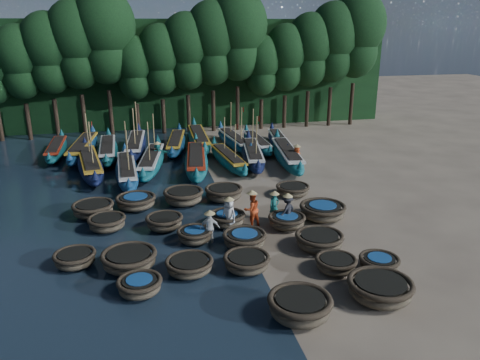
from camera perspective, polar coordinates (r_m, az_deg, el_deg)
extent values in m
plane|color=gray|center=(25.01, -1.15, -4.06)|extent=(120.00, 120.00, 0.00)
cube|color=black|center=(46.59, -7.04, 12.77)|extent=(40.00, 3.00, 10.00)
ellipsoid|color=brown|center=(16.66, 7.29, -15.32)|extent=(2.67, 2.67, 0.76)
torus|color=#372E20|center=(16.47, 7.34, -14.30)|extent=(2.26, 2.26, 0.23)
cylinder|color=black|center=(16.44, 7.35, -14.17)|extent=(1.70, 1.70, 0.07)
ellipsoid|color=brown|center=(18.25, 16.68, -12.84)|extent=(2.94, 2.94, 0.71)
torus|color=#372E20|center=(18.09, 16.78, -11.94)|extent=(2.43, 2.43, 0.21)
cylinder|color=black|center=(18.07, 16.79, -11.82)|extent=(1.86, 1.86, 0.06)
ellipsoid|color=brown|center=(18.22, -12.11, -12.70)|extent=(1.96, 1.96, 0.59)
torus|color=#372E20|center=(18.08, -12.17, -11.95)|extent=(1.71, 1.71, 0.18)
cylinder|color=black|center=(18.06, -12.18, -11.85)|extent=(1.28, 1.28, 0.05)
cylinder|color=navy|center=(18.05, -12.19, -11.75)|extent=(0.99, 0.99, 0.04)
ellipsoid|color=brown|center=(19.30, -6.19, -10.51)|extent=(2.11, 2.11, 0.57)
torus|color=#372E20|center=(19.17, -6.21, -9.81)|extent=(1.96, 1.96, 0.17)
cylinder|color=black|center=(19.15, -6.22, -9.72)|extent=(1.50, 1.50, 0.05)
ellipsoid|color=brown|center=(19.41, 0.82, -10.16)|extent=(2.34, 2.34, 0.59)
torus|color=#372E20|center=(19.28, 0.83, -9.44)|extent=(1.94, 1.94, 0.18)
cylinder|color=black|center=(19.26, 0.83, -9.34)|extent=(1.47, 1.47, 0.05)
ellipsoid|color=brown|center=(19.70, 11.61, -10.17)|extent=(1.84, 1.84, 0.56)
torus|color=#372E20|center=(19.57, 11.66, -9.49)|extent=(1.72, 1.72, 0.17)
cylinder|color=black|center=(19.56, 11.67, -9.40)|extent=(1.30, 1.30, 0.05)
ellipsoid|color=brown|center=(20.17, 16.58, -9.88)|extent=(1.88, 1.88, 0.57)
torus|color=#372E20|center=(20.04, 16.65, -9.21)|extent=(1.67, 1.67, 0.17)
cylinder|color=black|center=(20.03, 16.65, -9.12)|extent=(1.25, 1.25, 0.05)
cylinder|color=navy|center=(20.01, 16.66, -9.03)|extent=(0.97, 0.97, 0.03)
ellipsoid|color=brown|center=(20.84, -19.46, -9.21)|extent=(1.96, 1.96, 0.58)
torus|color=#372E20|center=(20.72, -19.54, -8.54)|extent=(1.76, 1.76, 0.18)
cylinder|color=black|center=(20.70, -19.55, -8.45)|extent=(1.33, 1.33, 0.05)
ellipsoid|color=brown|center=(20.01, -13.34, -9.63)|extent=(2.70, 2.70, 0.68)
torus|color=#372E20|center=(19.86, -13.40, -8.81)|extent=(2.30, 2.30, 0.21)
cylinder|color=black|center=(19.84, -13.41, -8.71)|extent=(1.76, 1.76, 0.06)
ellipsoid|color=brown|center=(21.77, -5.52, -6.90)|extent=(2.00, 2.00, 0.59)
torus|color=#372E20|center=(21.65, -5.54, -6.23)|extent=(1.67, 1.67, 0.18)
cylinder|color=black|center=(21.64, -5.54, -6.15)|extent=(1.25, 1.25, 0.05)
cylinder|color=navy|center=(21.62, -5.55, -6.06)|extent=(0.96, 0.96, 0.04)
ellipsoid|color=brown|center=(21.23, 0.57, -7.43)|extent=(2.41, 2.41, 0.63)
torus|color=#372E20|center=(21.10, 0.57, -6.71)|extent=(2.01, 2.01, 0.19)
cylinder|color=black|center=(21.08, 0.57, -6.61)|extent=(1.52, 1.52, 0.06)
cylinder|color=navy|center=(21.07, 0.57, -6.52)|extent=(1.17, 1.17, 0.04)
ellipsoid|color=brown|center=(21.36, 9.62, -7.49)|extent=(2.61, 2.61, 0.67)
torus|color=#372E20|center=(21.23, 9.67, -6.73)|extent=(2.20, 2.20, 0.20)
cylinder|color=black|center=(21.21, 9.68, -6.63)|extent=(1.67, 1.67, 0.06)
ellipsoid|color=brown|center=(23.78, -15.89, -5.22)|extent=(1.73, 1.73, 0.64)
torus|color=#372E20|center=(23.66, -15.96, -4.56)|extent=(1.85, 1.85, 0.19)
cylinder|color=black|center=(23.65, -15.97, -4.47)|extent=(1.39, 1.39, 0.06)
ellipsoid|color=brown|center=(23.28, -9.19, -5.24)|extent=(2.25, 2.25, 0.63)
torus|color=#372E20|center=(23.17, -9.22, -4.57)|extent=(1.85, 1.85, 0.19)
cylinder|color=black|center=(23.15, -9.23, -4.48)|extent=(1.39, 1.39, 0.06)
ellipsoid|color=brown|center=(23.37, -1.58, -4.92)|extent=(2.17, 2.17, 0.62)
torus|color=#372E20|center=(23.26, -1.59, -4.27)|extent=(1.84, 1.84, 0.19)
cylinder|color=black|center=(23.24, -1.59, -4.19)|extent=(1.39, 1.39, 0.06)
cylinder|color=navy|center=(23.23, -1.59, -4.10)|extent=(1.07, 1.07, 0.04)
ellipsoid|color=brown|center=(23.27, 5.73, -5.16)|extent=(2.10, 2.10, 0.59)
torus|color=#372E20|center=(23.16, 5.75, -4.53)|extent=(1.87, 1.87, 0.18)
cylinder|color=black|center=(23.14, 5.75, -4.45)|extent=(1.41, 1.41, 0.05)
cylinder|color=navy|center=(23.13, 5.75, -4.37)|extent=(1.09, 1.09, 0.04)
ellipsoid|color=brown|center=(24.52, 10.03, -3.94)|extent=(2.70, 2.70, 0.71)
torus|color=#372E20|center=(24.39, 10.07, -3.21)|extent=(2.40, 2.40, 0.22)
cylinder|color=black|center=(24.37, 10.07, -3.12)|extent=(1.83, 1.83, 0.06)
cylinder|color=navy|center=(24.36, 10.08, -3.02)|extent=(1.41, 1.41, 0.04)
ellipsoid|color=brown|center=(25.63, -17.45, -3.58)|extent=(2.45, 2.45, 0.67)
torus|color=#372E20|center=(25.52, -17.51, -2.93)|extent=(2.17, 2.17, 0.20)
cylinder|color=black|center=(25.51, -17.52, -2.84)|extent=(1.65, 1.65, 0.06)
ellipsoid|color=brown|center=(26.10, -12.56, -2.76)|extent=(2.59, 2.59, 0.65)
torus|color=#372E20|center=(25.99, -12.61, -2.13)|extent=(2.18, 2.18, 0.20)
cylinder|color=black|center=(25.98, -12.62, -2.05)|extent=(1.67, 1.67, 0.06)
cylinder|color=navy|center=(25.96, -12.62, -1.96)|extent=(1.28, 1.28, 0.04)
ellipsoid|color=brown|center=(26.24, -6.89, -2.19)|extent=(2.68, 2.68, 0.76)
torus|color=#372E20|center=(26.12, -6.92, -1.46)|extent=(2.25, 2.25, 0.23)
cylinder|color=black|center=(26.10, -6.92, -1.37)|extent=(1.70, 1.70, 0.07)
ellipsoid|color=brown|center=(26.61, -1.99, -1.79)|extent=(2.24, 2.24, 0.73)
torus|color=#372E20|center=(26.49, -2.00, -1.09)|extent=(2.17, 2.17, 0.22)
cylinder|color=black|center=(26.48, -2.00, -1.00)|extent=(1.64, 1.64, 0.07)
ellipsoid|color=brown|center=(27.54, 6.43, -1.34)|extent=(2.35, 2.35, 0.59)
torus|color=#372E20|center=(27.45, 6.45, -0.80)|extent=(1.99, 1.99, 0.18)
cylinder|color=black|center=(27.44, 6.46, -0.73)|extent=(1.52, 1.52, 0.05)
ellipsoid|color=#101B3D|center=(32.99, -17.81, 1.71)|extent=(2.93, 8.93, 1.10)
cone|color=#101B3D|center=(36.95, -18.43, 4.55)|extent=(0.48, 0.48, 0.66)
cone|color=#101B3D|center=(28.70, -17.27, 0.67)|extent=(0.48, 0.48, 0.55)
cube|color=#BB8C23|center=(32.87, -17.89, 2.48)|extent=(2.20, 6.91, 0.13)
cube|color=black|center=(32.84, -17.90, 2.62)|extent=(1.77, 5.99, 0.11)
cylinder|color=#997F4C|center=(33.84, -18.09, 5.18)|extent=(0.08, 0.26, 3.07)
cylinder|color=#997F4C|center=(30.95, -17.69, 4.02)|extent=(0.08, 0.26, 3.07)
plane|color=red|center=(30.67, -17.62, 6.48)|extent=(0.00, 0.38, 0.38)
ellipsoid|color=navy|center=(31.10, -13.60, 1.01)|extent=(1.81, 8.25, 1.02)
cone|color=navy|center=(34.78, -13.89, 3.98)|extent=(0.45, 0.45, 0.61)
cone|color=navy|center=(27.11, -13.42, -0.21)|extent=(0.45, 0.45, 0.51)
cube|color=beige|center=(30.98, -13.66, 1.77)|extent=(1.33, 6.39, 0.12)
cube|color=black|center=(30.96, -13.67, 1.92)|extent=(1.02, 5.56, 0.10)
cylinder|color=#997F4C|center=(31.86, -13.71, 4.49)|extent=(0.07, 0.24, 2.87)
cylinder|color=#997F4C|center=(29.17, -13.54, 3.22)|extent=(0.07, 0.24, 2.87)
plane|color=red|center=(28.88, -13.42, 5.63)|extent=(0.00, 0.36, 0.36)
ellipsoid|color=#105460|center=(32.87, -10.72, 2.18)|extent=(2.83, 8.49, 1.04)
cone|color=#105460|center=(36.61, -10.01, 5.00)|extent=(0.46, 0.46, 0.63)
cone|color=#105460|center=(28.83, -11.78, 1.08)|extent=(0.46, 0.46, 0.52)
cube|color=beige|center=(32.75, -10.77, 2.92)|extent=(2.12, 6.57, 0.13)
cube|color=black|center=(32.73, -10.78, 3.06)|extent=(1.71, 5.70, 0.10)
cylinder|color=#997F4C|center=(33.64, -10.46, 5.52)|extent=(0.07, 0.25, 2.92)
cylinder|color=#997F4C|center=(30.92, -11.07, 4.33)|extent=(0.07, 0.25, 2.92)
plane|color=red|center=(30.62, -10.92, 6.65)|extent=(0.00, 0.37, 0.37)
ellipsoid|color=#105460|center=(32.40, -5.35, 2.25)|extent=(2.70, 9.04, 1.11)
cone|color=#105460|center=(36.41, -5.41, 5.26)|extent=(0.49, 0.49, 0.67)
cone|color=#105460|center=(28.05, -5.35, 1.07)|extent=(0.49, 0.49, 0.56)
cube|color=#9F2813|center=(32.27, -5.37, 3.05)|extent=(2.02, 6.99, 0.13)
cube|color=black|center=(32.25, -5.38, 3.20)|extent=(1.61, 6.07, 0.11)
ellipsoid|color=#105460|center=(33.05, -1.47, 2.50)|extent=(2.14, 7.65, 0.94)
cone|color=#105460|center=(36.31, -3.19, 4.96)|extent=(0.42, 0.42, 0.57)
cone|color=#105460|center=(29.53, 0.62, 1.68)|extent=(0.42, 0.42, 0.47)
cube|color=#BB8C23|center=(32.94, -1.48, 3.17)|extent=(1.60, 5.92, 0.11)
cube|color=black|center=(32.92, -1.48, 3.29)|extent=(1.26, 5.14, 0.09)
cylinder|color=#997F4C|center=(33.74, -1.90, 5.49)|extent=(0.07, 0.22, 2.64)
cylinder|color=#997F4C|center=(31.38, -0.57, 4.49)|extent=(0.07, 0.22, 2.64)
plane|color=red|center=(31.16, -0.32, 6.56)|extent=(0.00, 0.33, 0.33)
ellipsoid|color=#101B3D|center=(33.90, 1.55, 3.02)|extent=(2.83, 8.60, 1.06)
cone|color=#101B3D|center=(37.72, 1.02, 5.71)|extent=(0.47, 0.47, 0.64)
cone|color=#101B3D|center=(29.78, 2.25, 2.06)|extent=(0.47, 0.47, 0.53)
cube|color=beige|center=(33.78, 1.56, 3.75)|extent=(2.12, 6.66, 0.13)
cube|color=black|center=(33.76, 1.56, 3.88)|extent=(1.71, 5.78, 0.11)
cylinder|color=#997F4C|center=(34.73, 1.57, 6.28)|extent=(0.07, 0.25, 2.96)
cylinder|color=#997F4C|center=(31.95, 2.02, 5.18)|extent=(0.07, 0.25, 2.96)
plane|color=red|center=(31.70, 2.33, 7.46)|extent=(0.00, 0.37, 0.37)
ellipsoid|color=#105460|center=(33.78, 5.76, 2.92)|extent=(2.70, 9.05, 1.11)
cone|color=#105460|center=(37.75, 4.55, 5.77)|extent=(0.49, 0.49, 0.67)
cone|color=#105460|center=(29.51, 7.37, 1.89)|extent=(0.49, 0.49, 0.56)
cube|color=beige|center=(33.66, 5.78, 3.69)|extent=(2.02, 7.00, 0.13)
cube|color=black|center=(33.64, 5.79, 3.84)|extent=(1.61, 6.08, 0.11)
ellipsoid|color=#105460|center=(38.30, -21.47, 3.44)|extent=(1.46, 7.43, 0.93)
cone|color=#105460|center=(41.64, -20.96, 5.50)|extent=(0.41, 0.41, 0.56)
cone|color=#105460|center=(34.70, -22.30, 2.82)|extent=(0.41, 0.41, 0.46)
cube|color=#9F2813|center=(38.20, -21.54, 4.00)|extent=(1.07, 5.76, 0.11)
cube|color=black|center=(38.19, -21.55, 4.11)|extent=(0.81, 5.01, 0.09)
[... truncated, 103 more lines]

